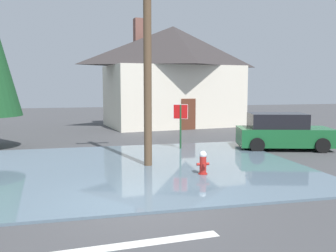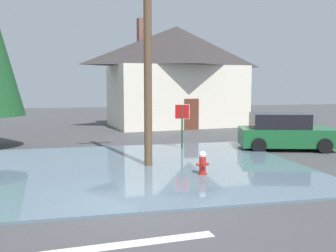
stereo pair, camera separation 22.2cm
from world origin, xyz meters
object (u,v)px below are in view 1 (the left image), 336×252
stop_sign_far (181,118)px  parked_car (282,132)px  fire_hydrant (203,164)px  house (173,75)px  utility_pole (147,26)px

stop_sign_far → parked_car: (4.54, -0.85, -0.67)m
stop_sign_far → fire_hydrant: bearing=-97.3°
house → parked_car: (2.33, -10.71, -2.81)m
utility_pole → parked_car: (6.62, 2.30, -4.15)m
utility_pole → house: size_ratio=0.93×
fire_hydrant → house: bearing=79.1°
utility_pole → house: utility_pole is taller
fire_hydrant → house: house is taller
utility_pole → parked_car: size_ratio=2.14×
stop_sign_far → parked_car: size_ratio=0.46×
fire_hydrant → stop_sign_far: 5.04m
utility_pole → parked_car: bearing=19.2°
utility_pole → house: 13.77m
fire_hydrant → parked_car: size_ratio=0.18×
utility_pole → parked_car: utility_pole is taller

